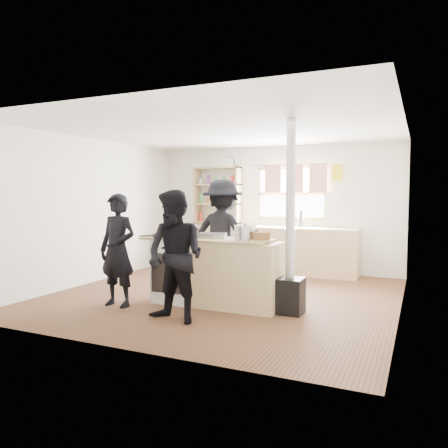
{
  "coord_description": "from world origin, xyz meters",
  "views": [
    {
      "loc": [
        2.72,
        -5.95,
        1.55
      ],
      "look_at": [
        0.06,
        -0.1,
        1.1
      ],
      "focal_mm": 35.0,
      "sensor_mm": 36.0,
      "label": 1
    }
  ],
  "objects": [
    {
      "name": "person_near_left",
      "position": [
        -1.06,
        -1.15,
        0.78
      ],
      "size": [
        0.58,
        0.4,
        1.55
      ],
      "primitive_type": "imported",
      "rotation": [
        0.0,
        0.0,
        -0.04
      ],
      "color": "black",
      "rests_on": "ground"
    },
    {
      "name": "roast_tray",
      "position": [
        0.07,
        -0.51,
        0.97
      ],
      "size": [
        0.43,
        0.35,
        0.07
      ],
      "color": "silver",
      "rests_on": "cooking_island"
    },
    {
      "name": "flue_heater",
      "position": [
        1.19,
        -0.53,
        0.66
      ],
      "size": [
        0.35,
        0.35,
        2.5
      ],
      "color": "black",
      "rests_on": "ground"
    },
    {
      "name": "thermos",
      "position": [
        0.62,
        2.22,
        1.05
      ],
      "size": [
        0.1,
        0.1,
        0.31
      ],
      "primitive_type": "cylinder",
      "color": "silver",
      "rests_on": "back_counter"
    },
    {
      "name": "skillet_greens",
      "position": [
        -0.62,
        -0.68,
        0.96
      ],
      "size": [
        0.45,
        0.45,
        0.05
      ],
      "color": "black",
      "rests_on": "cooking_island"
    },
    {
      "name": "cooking_island",
      "position": [
        0.14,
        -0.55,
        0.47
      ],
      "size": [
        1.97,
        0.64,
        0.93
      ],
      "color": "white",
      "rests_on": "ground"
    },
    {
      "name": "ground",
      "position": [
        0.0,
        0.0,
        -0.01
      ],
      "size": [
        5.0,
        5.0,
        0.01
      ],
      "primitive_type": "cube",
      "color": "brown",
      "rests_on": "ground"
    },
    {
      "name": "shelving_unit",
      "position": [
        -1.2,
        2.34,
        1.51
      ],
      "size": [
        1.0,
        0.28,
        1.2
      ],
      "color": "tan",
      "rests_on": "back_counter"
    },
    {
      "name": "person_near_right",
      "position": [
        0.05,
        -1.48,
        0.8
      ],
      "size": [
        0.86,
        0.71,
        1.6
      ],
      "primitive_type": "imported",
      "rotation": [
        0.0,
        0.0,
        -0.15
      ],
      "color": "black",
      "rests_on": "ground"
    },
    {
      "name": "back_counter",
      "position": [
        0.0,
        2.22,
        0.45
      ],
      "size": [
        3.4,
        0.55,
        0.9
      ],
      "primitive_type": "cube",
      "color": "#D4B07F",
      "rests_on": "ground"
    },
    {
      "name": "stockpot_counter",
      "position": [
        0.59,
        -0.58,
        1.03
      ],
      "size": [
        0.3,
        0.3,
        0.22
      ],
      "color": "#BBBBBE",
      "rests_on": "cooking_island"
    },
    {
      "name": "stockpot_stove",
      "position": [
        -0.33,
        -0.4,
        1.01
      ],
      "size": [
        0.23,
        0.23,
        0.18
      ],
      "color": "#B8B8BB",
      "rests_on": "cooking_island"
    },
    {
      "name": "bread_board",
      "position": [
        0.83,
        -0.63,
        0.98
      ],
      "size": [
        0.34,
        0.29,
        0.12
      ],
      "color": "tan",
      "rests_on": "cooking_island"
    },
    {
      "name": "person_far",
      "position": [
        -0.16,
        0.34,
        0.88
      ],
      "size": [
        1.17,
        0.7,
        1.77
      ],
      "primitive_type": "imported",
      "rotation": [
        0.0,
        0.0,
        3.11
      ],
      "color": "black",
      "rests_on": "ground"
    }
  ]
}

